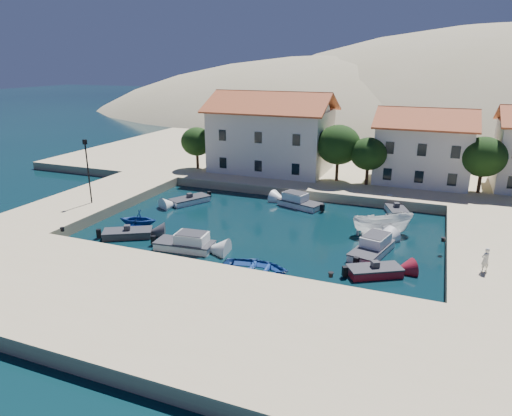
# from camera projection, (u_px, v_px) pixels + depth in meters

# --- Properties ---
(ground) EXTENTS (400.00, 400.00, 0.00)m
(ground) POSITION_uv_depth(u_px,v_px,m) (215.00, 275.00, 31.89)
(ground) COLOR black
(ground) RESTS_ON ground
(quay_south) EXTENTS (52.00, 12.00, 1.00)m
(quay_south) POSITION_uv_depth(u_px,v_px,m) (168.00, 311.00, 26.44)
(quay_south) COLOR #C6B387
(quay_south) RESTS_ON ground
(quay_west) EXTENTS (8.00, 20.00, 1.00)m
(quay_west) POSITION_uv_depth(u_px,v_px,m) (94.00, 200.00, 47.28)
(quay_west) COLOR #C6B387
(quay_west) RESTS_ON ground
(quay_north) EXTENTS (80.00, 36.00, 1.00)m
(quay_north) POSITION_uv_depth(u_px,v_px,m) (348.00, 163.00, 64.58)
(quay_north) COLOR #C6B387
(quay_north) RESTS_ON ground
(hills) EXTENTS (254.00, 176.00, 99.00)m
(hills) POSITION_uv_depth(u_px,v_px,m) (457.00, 188.00, 140.99)
(hills) COLOR tan
(hills) RESTS_ON ground
(building_left) EXTENTS (14.70, 9.45, 9.70)m
(building_left) POSITION_uv_depth(u_px,v_px,m) (271.00, 131.00, 56.90)
(building_left) COLOR silver
(building_left) RESTS_ON quay_north
(building_mid) EXTENTS (10.50, 8.40, 8.30)m
(building_mid) POSITION_uv_depth(u_px,v_px,m) (424.00, 145.00, 51.64)
(building_mid) COLOR silver
(building_mid) RESTS_ON quay_north
(trees) EXTENTS (37.30, 5.30, 6.45)m
(trees) POSITION_uv_depth(u_px,v_px,m) (351.00, 149.00, 51.28)
(trees) COLOR #382314
(trees) RESTS_ON quay_north
(lamppost) EXTENTS (0.35, 0.25, 6.22)m
(lamppost) POSITION_uv_depth(u_px,v_px,m) (87.00, 165.00, 43.67)
(lamppost) COLOR black
(lamppost) RESTS_ON quay_west
(bollards) EXTENTS (29.36, 9.56, 0.30)m
(bollards) POSITION_uv_depth(u_px,v_px,m) (271.00, 246.00, 33.96)
(bollards) COLOR black
(bollards) RESTS_ON ground
(motorboat_grey_sw) EXTENTS (4.39, 3.55, 1.25)m
(motorboat_grey_sw) POSITION_uv_depth(u_px,v_px,m) (128.00, 234.00, 38.77)
(motorboat_grey_sw) COLOR #35343A
(motorboat_grey_sw) RESTS_ON ground
(cabin_cruiser_south) EXTENTS (4.85, 2.42, 1.60)m
(cabin_cruiser_south) POSITION_uv_depth(u_px,v_px,m) (184.00, 243.00, 36.25)
(cabin_cruiser_south) COLOR white
(cabin_cruiser_south) RESTS_ON ground
(rowboat_south) EXTENTS (5.10, 3.83, 1.00)m
(rowboat_south) POSITION_uv_depth(u_px,v_px,m) (255.00, 272.00, 32.35)
(rowboat_south) COLOR navy
(rowboat_south) RESTS_ON ground
(motorboat_red_se) EXTENTS (4.03, 3.31, 1.25)m
(motorboat_red_se) POSITION_uv_depth(u_px,v_px,m) (375.00, 271.00, 31.87)
(motorboat_red_se) COLOR maroon
(motorboat_red_se) RESTS_ON ground
(cabin_cruiser_east) EXTENTS (3.15, 5.30, 1.60)m
(cabin_cruiser_east) POSITION_uv_depth(u_px,v_px,m) (372.00, 249.00, 35.23)
(cabin_cruiser_east) COLOR white
(cabin_cruiser_east) RESTS_ON ground
(boat_east) EXTENTS (5.60, 4.16, 2.04)m
(boat_east) POSITION_uv_depth(u_px,v_px,m) (382.00, 234.00, 39.40)
(boat_east) COLOR white
(boat_east) RESTS_ON ground
(motorboat_white_ne) EXTENTS (2.84, 3.99, 1.25)m
(motorboat_white_ne) POSITION_uv_depth(u_px,v_px,m) (396.00, 210.00, 44.81)
(motorboat_white_ne) COLOR white
(motorboat_white_ne) RESTS_ON ground
(rowboat_west) EXTENTS (3.93, 3.58, 1.77)m
(rowboat_west) POSITION_uv_depth(u_px,v_px,m) (139.00, 227.00, 41.20)
(rowboat_west) COLOR navy
(rowboat_west) RESTS_ON ground
(motorboat_white_west) EXTENTS (3.61, 4.54, 1.25)m
(motorboat_white_west) POSITION_uv_depth(u_px,v_px,m) (190.00, 200.00, 47.98)
(motorboat_white_west) COLOR white
(motorboat_white_west) RESTS_ON ground
(cabin_cruiser_north) EXTENTS (4.90, 3.24, 1.60)m
(cabin_cruiser_north) POSITION_uv_depth(u_px,v_px,m) (300.00, 202.00, 46.64)
(cabin_cruiser_north) COLOR white
(cabin_cruiser_north) RESTS_ON ground
(pedestrian) EXTENTS (0.73, 0.70, 1.68)m
(pedestrian) POSITION_uv_depth(u_px,v_px,m) (485.00, 260.00, 29.99)
(pedestrian) COLOR silver
(pedestrian) RESTS_ON quay_east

